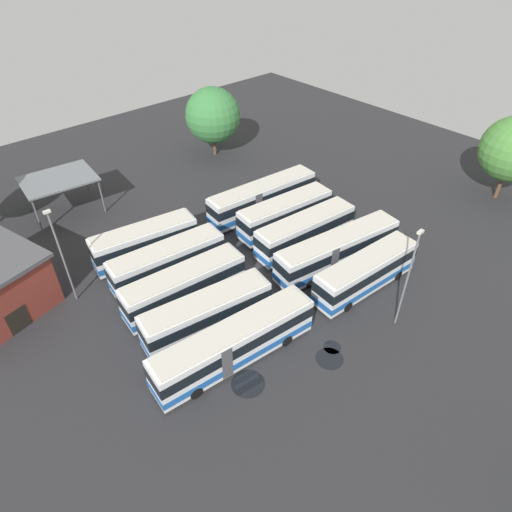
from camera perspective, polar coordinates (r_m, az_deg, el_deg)
ground_plane at (r=42.79m, az=-0.55°, el=-1.99°), size 91.47×91.47×0.00m
bus_row0_slot0 at (r=34.00m, az=-2.84°, el=-11.17°), size 13.58×3.96×3.56m
bus_row0_slot1 at (r=36.27m, az=-6.30°, el=-7.37°), size 11.12×4.25×3.56m
bus_row0_slot2 at (r=38.93m, az=-9.18°, el=-3.83°), size 11.27×3.65×3.56m
bus_row0_slot3 at (r=41.78m, az=-11.26°, el=-0.71°), size 11.06×3.76×3.56m
bus_row0_slot4 at (r=44.72m, az=-14.06°, el=1.77°), size 10.56×4.25×3.56m
bus_row1_slot0 at (r=41.04m, az=13.93°, el=-2.00°), size 11.11×3.39×3.56m
bus_row1_slot1 at (r=43.07m, az=10.39°, el=0.79°), size 13.63×4.64×3.56m
bus_row1_slot2 at (r=45.13m, az=6.34°, el=3.20°), size 11.33×3.66×3.56m
bus_row1_slot3 at (r=47.67m, az=3.76°, el=5.48°), size 11.13×3.74×3.56m
bus_row1_slot4 at (r=50.38m, az=0.81°, el=7.54°), size 13.57×3.79×3.56m
maintenance_shelter at (r=53.92m, az=-24.05°, el=8.89°), size 8.14×6.61×4.28m
lamp_post_far_corner at (r=36.31m, az=18.93°, el=-2.51°), size 0.56×0.28×9.50m
lamp_post_near_entrance at (r=40.00m, az=-23.70°, el=0.21°), size 0.56×0.28×9.35m
tree_northeast at (r=62.45m, az=-5.57°, el=17.53°), size 7.36×7.36×9.32m
puddle_front_lane at (r=49.84m, az=-5.29°, el=4.43°), size 1.71×1.71×0.01m
puddle_near_shelter at (r=36.69m, az=9.75°, el=-11.47°), size 1.42×1.42×0.01m
puddle_centre_drain at (r=46.40m, az=-18.44°, el=-0.61°), size 2.48×2.48×0.01m
puddle_back_corner at (r=34.09m, az=-1.03°, el=-16.07°), size 2.55×2.55×0.01m
puddle_between_rows at (r=35.93m, az=9.41°, el=-12.86°), size 2.20×2.20×0.01m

